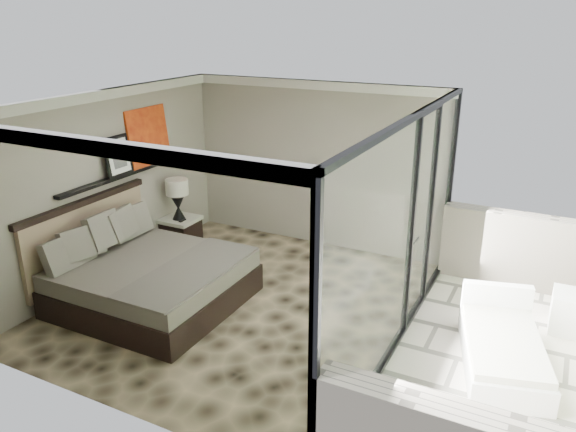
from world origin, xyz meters
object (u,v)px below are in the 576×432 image
at_px(ottoman, 572,313).
at_px(bed, 147,277).
at_px(nightstand, 181,231).
at_px(lounger, 502,348).
at_px(table_lamp, 177,194).

bearing_deg(ottoman, bed, -160.87).
bearing_deg(bed, ottoman, 19.13).
bearing_deg(nightstand, bed, -51.46).
relative_size(ottoman, lounger, 0.28).
bearing_deg(bed, table_lamp, 113.93).
height_order(ottoman, lounger, lounger).
xyz_separation_m(bed, ottoman, (5.29, 1.84, -0.12)).
height_order(nightstand, lounger, lounger).
relative_size(bed, table_lamp, 3.33).
distance_m(bed, table_lamp, 2.02).
distance_m(ottoman, lounger, 1.35).
xyz_separation_m(bed, table_lamp, (-0.78, 1.77, 0.59)).
xyz_separation_m(nightstand, ottoman, (6.09, 0.02, -0.03)).
height_order(bed, lounger, bed).
bearing_deg(ottoman, lounger, -120.61).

